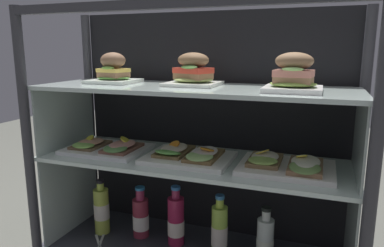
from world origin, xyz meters
name	(u,v)px	position (x,y,z in m)	size (l,w,h in m)	color
case_frame	(201,125)	(0.00, 0.11, 0.53)	(1.21, 0.43, 0.98)	#333338
riser_lower_tier	(192,208)	(0.00, 0.00, 0.23)	(1.13, 0.36, 0.37)	silver
shelf_lower_glass	(192,161)	(0.00, 0.00, 0.42)	(1.15, 0.38, 0.01)	silver
riser_upper_tier	(192,125)	(0.00, 0.00, 0.55)	(1.13, 0.36, 0.26)	silver
shelf_upper_glass	(192,89)	(0.00, 0.00, 0.69)	(1.15, 0.38, 0.01)	silver
plated_roll_sandwich_right_of_center	(113,71)	(-0.34, 0.03, 0.74)	(0.18, 0.18, 0.12)	white
plated_roll_sandwich_left_of_center	(193,72)	(-0.01, 0.04, 0.75)	(0.19, 0.19, 0.12)	white
plated_roll_sandwich_near_left_corner	(293,76)	(0.35, -0.04, 0.74)	(0.18, 0.18, 0.12)	white
open_sandwich_tray_far_right	(107,147)	(-0.36, -0.02, 0.44)	(0.31, 0.24, 0.06)	white
open_sandwich_tray_near_left_corner	(188,155)	(-0.01, -0.02, 0.45)	(0.31, 0.24, 0.06)	white
open_sandwich_tray_mid_left	(286,165)	(0.35, -0.02, 0.45)	(0.31, 0.24, 0.06)	white
juice_bottle_back_left	(102,210)	(-0.42, 0.01, 0.15)	(0.07, 0.07, 0.24)	#B4C84A
juice_bottle_near_post	(141,217)	(-0.25, 0.04, 0.13)	(0.07, 0.07, 0.22)	maroon
juice_bottle_front_second	(176,221)	(-0.08, 0.04, 0.14)	(0.07, 0.07, 0.25)	#A21F46
juice_bottle_tucked_behind	(219,230)	(0.10, 0.03, 0.14)	(0.06, 0.06, 0.24)	#B0D850
juice_bottle_back_right	(265,239)	(0.28, 0.05, 0.13)	(0.07, 0.07, 0.21)	white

